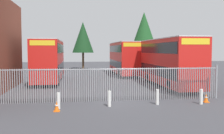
% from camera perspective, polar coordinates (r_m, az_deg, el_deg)
% --- Properties ---
extents(ground_plane, '(100.00, 100.00, 0.00)m').
position_cam_1_polar(ground_plane, '(25.25, -1.24, -3.94)').
color(ground_plane, '#3D3D42').
extents(palisade_fence, '(14.82, 0.14, 2.35)m').
position_cam_1_polar(palisade_fence, '(17.17, 0.13, -3.62)').
color(palisade_fence, gray).
rests_on(palisade_fence, ground).
extents(double_decker_bus_near_gate, '(2.54, 10.81, 4.42)m').
position_cam_1_polar(double_decker_bus_near_gate, '(24.45, 12.37, 1.42)').
color(double_decker_bus_near_gate, red).
rests_on(double_decker_bus_near_gate, ground).
extents(double_decker_bus_behind_fence_left, '(2.54, 10.81, 4.42)m').
position_cam_1_polar(double_decker_bus_behind_fence_left, '(28.49, -13.66, 1.72)').
color(double_decker_bus_behind_fence_left, red).
rests_on(double_decker_bus_behind_fence_left, ground).
extents(double_decker_bus_behind_fence_right, '(2.54, 10.81, 4.42)m').
position_cam_1_polar(double_decker_bus_behind_fence_right, '(35.10, 2.64, 2.19)').
color(double_decker_bus_behind_fence_right, red).
rests_on(double_decker_bus_behind_fence_right, ground).
extents(bollard_near_left, '(0.20, 0.20, 0.95)m').
position_cam_1_polar(bollard_near_left, '(15.29, -11.70, -7.28)').
color(bollard_near_left, silver).
rests_on(bollard_near_left, ground).
extents(bollard_center_front, '(0.20, 0.20, 0.95)m').
position_cam_1_polar(bollard_center_front, '(15.58, -0.59, -7.00)').
color(bollard_center_front, silver).
rests_on(bollard_center_front, ground).
extents(bollard_near_right, '(0.20, 0.20, 0.95)m').
position_cam_1_polar(bollard_near_right, '(16.39, 9.95, -6.52)').
color(bollard_near_right, silver).
rests_on(bollard_near_right, ground).
extents(bollard_far_right, '(0.20, 0.20, 0.95)m').
position_cam_1_polar(bollard_far_right, '(17.18, 19.04, -6.19)').
color(bollard_far_right, silver).
rests_on(bollard_far_right, ground).
extents(traffic_cone_by_gate, '(0.34, 0.34, 0.59)m').
position_cam_1_polar(traffic_cone_by_gate, '(14.74, -12.08, -8.44)').
color(traffic_cone_by_gate, orange).
rests_on(traffic_cone_by_gate, ground).
extents(traffic_cone_mid_forecourt, '(0.34, 0.34, 0.59)m').
position_cam_1_polar(traffic_cone_mid_forecourt, '(17.94, 19.99, -6.40)').
color(traffic_cone_mid_forecourt, orange).
rests_on(traffic_cone_mid_forecourt, ground).
extents(tree_tall_back, '(4.91, 4.91, 9.99)m').
position_cam_1_polar(tree_tall_back, '(46.00, 7.05, 7.58)').
color(tree_tall_back, '#4C3823').
rests_on(tree_tall_back, ground).
extents(tree_short_side, '(3.72, 3.72, 8.24)m').
position_cam_1_polar(tree_short_side, '(45.60, -6.41, 6.48)').
color(tree_short_side, '#4C3823').
rests_on(tree_short_side, ground).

